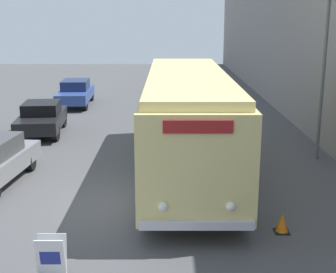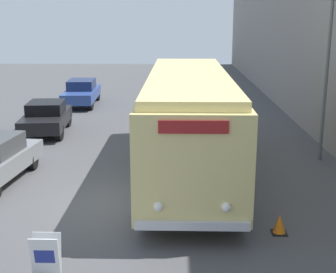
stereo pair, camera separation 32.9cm
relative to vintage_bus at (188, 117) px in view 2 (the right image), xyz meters
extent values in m
plane|color=#4C4C4F|center=(-1.86, -2.95, -1.86)|extent=(80.00, 80.00, 0.00)
cube|color=gray|center=(5.62, 7.05, 2.52)|extent=(0.30, 60.00, 8.75)
cylinder|color=black|center=(-1.19, -4.09, -1.39)|extent=(0.28, 0.94, 0.94)
cylinder|color=black|center=(1.19, -4.09, -1.39)|extent=(0.28, 0.94, 0.94)
cylinder|color=black|center=(-1.19, 4.11, -1.39)|extent=(0.28, 0.94, 0.94)
cylinder|color=black|center=(1.19, 4.11, -1.39)|extent=(0.28, 0.94, 0.94)
cube|color=#E5D17F|center=(0.00, 0.01, -0.09)|extent=(2.70, 11.00, 2.60)
cube|color=#F3DD87|center=(0.00, 0.01, 1.33)|extent=(2.48, 10.56, 0.24)
cube|color=silver|center=(0.00, -5.55, -1.27)|extent=(2.56, 0.12, 0.20)
sphere|color=white|center=(-0.74, -5.52, -0.84)|extent=(0.22, 0.22, 0.22)
sphere|color=white|center=(0.74, -5.52, -0.84)|extent=(0.22, 0.22, 0.22)
cube|color=maroon|center=(0.00, -5.51, 0.96)|extent=(1.48, 0.06, 0.28)
cube|color=white|center=(-2.95, -6.74, -1.43)|extent=(0.58, 0.18, 0.87)
cube|color=white|center=(-2.95, -6.59, -1.43)|extent=(0.58, 0.18, 0.87)
cube|color=navy|center=(-2.95, -6.75, -1.41)|extent=(0.40, 0.06, 0.30)
cylinder|color=#595E60|center=(4.84, 1.41, 1.17)|extent=(0.12, 0.12, 6.06)
cylinder|color=black|center=(-5.29, 0.04, -1.54)|extent=(0.22, 0.63, 0.63)
cylinder|color=black|center=(-6.84, 3.76, -1.50)|extent=(0.22, 0.71, 0.71)
cylinder|color=black|center=(-5.34, 3.90, -1.50)|extent=(0.22, 0.71, 0.71)
cylinder|color=black|center=(-7.09, 6.35, -1.50)|extent=(0.22, 0.71, 0.71)
cylinder|color=black|center=(-5.59, 6.49, -1.50)|extent=(0.22, 0.71, 0.71)
cube|color=black|center=(-6.21, 5.12, -1.22)|extent=(2.15, 4.16, 0.55)
cube|color=black|center=(-6.22, 5.22, -0.70)|extent=(1.67, 1.94, 0.50)
cylinder|color=black|center=(-6.70, 10.45, -1.50)|extent=(0.22, 0.72, 0.72)
cylinder|color=black|center=(-5.25, 10.52, -1.50)|extent=(0.22, 0.72, 0.72)
cylinder|color=black|center=(-6.85, 13.62, -1.50)|extent=(0.22, 0.72, 0.72)
cylinder|color=black|center=(-5.40, 13.69, -1.50)|extent=(0.22, 0.72, 0.72)
cube|color=#2D478C|center=(-6.05, 12.07, -1.21)|extent=(1.94, 4.65, 0.58)
cube|color=#19274D|center=(-6.06, 12.18, -0.65)|extent=(1.56, 2.12, 0.55)
cube|color=black|center=(2.12, -4.67, -1.84)|extent=(0.36, 0.36, 0.03)
cone|color=orange|center=(2.12, -4.67, -1.60)|extent=(0.30, 0.30, 0.46)
camera|label=1|loc=(-0.63, -15.06, 3.20)|focal=50.00mm
camera|label=2|loc=(-0.30, -15.06, 3.20)|focal=50.00mm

